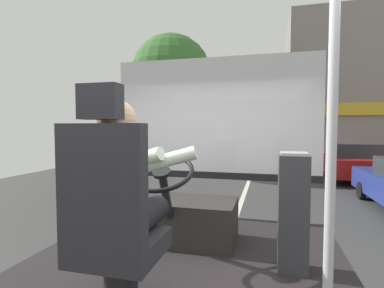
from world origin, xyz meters
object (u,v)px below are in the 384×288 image
(steering_console, at_px, (178,218))
(parked_car_silver, at_px, (329,151))
(fare_box, at_px, (293,212))
(parked_car_red, at_px, (352,160))
(driver_seat, at_px, (112,224))
(handrail_pole, at_px, (332,123))
(bus_driver, at_px, (123,186))

(steering_console, height_order, parked_car_silver, steering_console)
(steering_console, height_order, fare_box, fare_box)
(parked_car_red, bearing_deg, steering_console, -112.59)
(driver_seat, bearing_deg, steering_console, 90.00)
(steering_console, relative_size, handrail_pole, 0.49)
(handrail_pole, bearing_deg, parked_car_silver, 79.56)
(driver_seat, height_order, parked_car_red, driver_seat)
(fare_box, bearing_deg, steering_console, 161.29)
(fare_box, bearing_deg, parked_car_red, 73.57)
(steering_console, bearing_deg, driver_seat, -90.00)
(driver_seat, height_order, steering_console, driver_seat)
(fare_box, xyz_separation_m, parked_car_silver, (2.95, 14.64, -0.60))
(bus_driver, bearing_deg, handrail_pole, -8.92)
(handrail_pole, height_order, fare_box, handrail_pole)
(handrail_pole, xyz_separation_m, parked_car_red, (2.77, 10.59, -1.23))
(driver_seat, relative_size, parked_car_red, 0.32)
(driver_seat, bearing_deg, bus_driver, 90.00)
(bus_driver, bearing_deg, parked_car_red, 69.61)
(parked_car_silver, bearing_deg, parked_car_red, -91.16)
(steering_console, distance_m, handrail_pole, 1.91)
(handrail_pole, bearing_deg, parked_car_red, 75.35)
(steering_console, bearing_deg, bus_driver, -90.00)
(bus_driver, distance_m, fare_box, 1.31)
(parked_car_red, bearing_deg, fare_box, -106.43)
(driver_seat, distance_m, fare_box, 1.36)
(steering_console, height_order, parked_car_red, steering_console)
(driver_seat, xyz_separation_m, parked_car_silver, (3.97, 15.52, -0.71))
(steering_console, distance_m, parked_car_red, 10.08)
(steering_console, bearing_deg, fare_box, -18.71)
(handrail_pole, xyz_separation_m, parked_car_silver, (2.87, 15.57, -1.27))
(driver_seat, height_order, parked_car_silver, driver_seat)
(parked_car_red, bearing_deg, bus_driver, -110.39)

